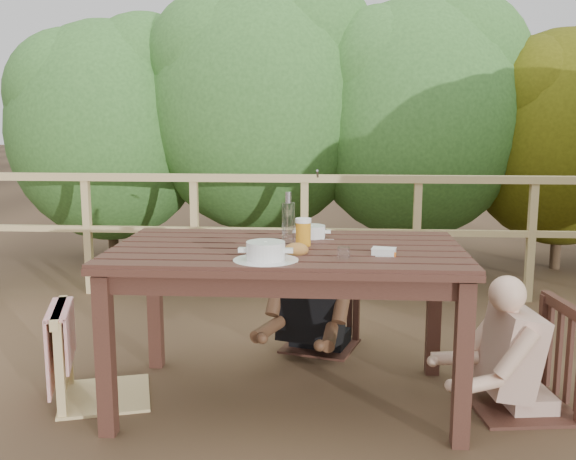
# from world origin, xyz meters

# --- Properties ---
(ground) EXTENTS (60.00, 60.00, 0.00)m
(ground) POSITION_xyz_m (0.00, 0.00, 0.00)
(ground) COLOR brown
(ground) RESTS_ON ground
(table) EXTENTS (1.75, 0.98, 0.81)m
(table) POSITION_xyz_m (0.00, 0.00, 0.40)
(table) COLOR #381E17
(table) RESTS_ON ground
(chair_left) EXTENTS (0.60, 0.60, 0.96)m
(chair_left) POSITION_xyz_m (-0.97, -0.03, 0.48)
(chair_left) COLOR tan
(chair_left) RESTS_ON ground
(chair_far) EXTENTS (0.54, 0.54, 0.88)m
(chair_far) POSITION_xyz_m (0.16, 0.83, 0.44)
(chair_far) COLOR #381E17
(chair_far) RESTS_ON ground
(chair_right) EXTENTS (0.57, 0.57, 1.03)m
(chair_right) POSITION_xyz_m (1.19, 0.01, 0.51)
(chair_right) COLOR #381E17
(chair_right) RESTS_ON ground
(woman) EXTENTS (0.65, 0.73, 1.24)m
(woman) POSITION_xyz_m (0.16, 0.85, 0.62)
(woman) COLOR black
(woman) RESTS_ON ground
(diner_right) EXTENTS (0.62, 0.53, 1.14)m
(diner_right) POSITION_xyz_m (1.22, 0.01, 0.57)
(diner_right) COLOR tan
(diner_right) RESTS_ON ground
(railing) EXTENTS (5.60, 0.10, 1.01)m
(railing) POSITION_xyz_m (0.00, 2.00, 0.51)
(railing) COLOR tan
(railing) RESTS_ON ground
(hedge_row) EXTENTS (6.60, 1.60, 3.80)m
(hedge_row) POSITION_xyz_m (0.40, 3.20, 1.90)
(hedge_row) COLOR #325D26
(hedge_row) RESTS_ON ground
(soup_near) EXTENTS (0.30, 0.30, 0.10)m
(soup_near) POSITION_xyz_m (-0.08, -0.32, 0.86)
(soup_near) COLOR silver
(soup_near) RESTS_ON table
(soup_far) EXTENTS (0.25, 0.25, 0.08)m
(soup_far) POSITION_xyz_m (0.11, 0.25, 0.85)
(soup_far) COLOR white
(soup_far) RESTS_ON table
(bread_roll) EXTENTS (0.12, 0.09, 0.07)m
(bread_roll) POSITION_xyz_m (0.06, -0.17, 0.84)
(bread_roll) COLOR #A47028
(bread_roll) RESTS_ON table
(beer_glass) EXTENTS (0.08, 0.08, 0.16)m
(beer_glass) POSITION_xyz_m (0.08, 0.02, 0.89)
(beer_glass) COLOR orange
(beer_glass) RESTS_ON table
(bottle) EXTENTS (0.07, 0.07, 0.28)m
(bottle) POSITION_xyz_m (-0.00, 0.08, 0.95)
(bottle) COLOR silver
(bottle) RESTS_ON table
(tumbler) EXTENTS (0.06, 0.06, 0.07)m
(tumbler) POSITION_xyz_m (0.28, -0.27, 0.84)
(tumbler) COLOR white
(tumbler) RESTS_ON table
(butter_tub) EXTENTS (0.13, 0.10, 0.05)m
(butter_tub) POSITION_xyz_m (0.47, -0.17, 0.83)
(butter_tub) COLOR white
(butter_tub) RESTS_ON table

